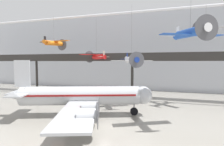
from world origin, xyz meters
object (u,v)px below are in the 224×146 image
airliner_silver_main (80,96)px  suspended_plane_blue_trainer (190,33)px  suspended_plane_silver_racer (205,28)px  suspended_plane_white_twin (131,59)px  suspended_plane_orange_highwing (54,43)px  suspended_plane_red_highwing (96,57)px

airliner_silver_main → suspended_plane_blue_trainer: size_ratio=3.17×
suspended_plane_silver_racer → suspended_plane_white_twin: suspended_plane_silver_racer is taller
suspended_plane_orange_highwing → suspended_plane_white_twin: 21.02m
suspended_plane_red_highwing → suspended_plane_blue_trainer: bearing=174.3°
airliner_silver_main → suspended_plane_blue_trainer: suspended_plane_blue_trainer is taller
suspended_plane_blue_trainer → suspended_plane_white_twin: bearing=-156.7°
suspended_plane_red_highwing → suspended_plane_white_twin: size_ratio=0.93×
suspended_plane_red_highwing → suspended_plane_silver_racer: bearing=-155.2°
airliner_silver_main → suspended_plane_red_highwing: 18.52m
suspended_plane_silver_racer → suspended_plane_white_twin: (-13.83, -4.87, -6.08)m
suspended_plane_orange_highwing → suspended_plane_white_twin: suspended_plane_orange_highwing is taller
suspended_plane_silver_racer → suspended_plane_white_twin: size_ratio=0.56×
suspended_plane_silver_racer → suspended_plane_blue_trainer: size_ratio=0.77×
suspended_plane_blue_trainer → suspended_plane_white_twin: 12.90m
suspended_plane_silver_racer → suspended_plane_blue_trainer: suspended_plane_silver_racer is taller
suspended_plane_red_highwing → suspended_plane_orange_highwing: bearing=60.3°
airliner_silver_main → suspended_plane_silver_racer: suspended_plane_silver_racer is taller
suspended_plane_orange_highwing → suspended_plane_red_highwing: bearing=-56.6°
suspended_plane_red_highwing → suspended_plane_silver_racer: (24.71, -3.59, 5.34)m
airliner_silver_main → suspended_plane_orange_highwing: (-13.26, 11.90, 10.31)m
suspended_plane_red_highwing → suspended_plane_orange_highwing: size_ratio=1.36×
suspended_plane_orange_highwing → suspended_plane_white_twin: bearing=-94.0°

